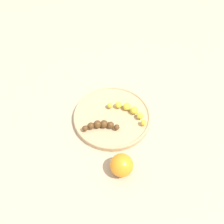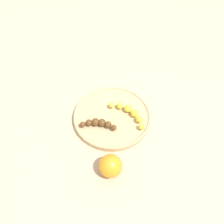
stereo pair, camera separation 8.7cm
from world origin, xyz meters
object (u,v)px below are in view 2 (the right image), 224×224
(fruit_bowl, at_px, (112,116))
(orange_fruit, at_px, (111,166))
(banana_overripe, at_px, (99,123))
(banana_yellow, at_px, (130,112))

(fruit_bowl, distance_m, orange_fruit, 0.22)
(banana_overripe, bearing_deg, fruit_bowl, -38.30)
(fruit_bowl, bearing_deg, orange_fruit, 165.35)
(fruit_bowl, height_order, orange_fruit, orange_fruit)
(fruit_bowl, xyz_separation_m, banana_yellow, (-0.01, -0.07, 0.02))
(banana_overripe, xyz_separation_m, orange_fruit, (-0.17, -0.00, 0.00))
(fruit_bowl, bearing_deg, banana_yellow, -101.30)
(banana_yellow, bearing_deg, fruit_bowl, 135.01)
(orange_fruit, bearing_deg, banana_overripe, 1.48)
(banana_yellow, bearing_deg, orange_fruit, -155.30)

